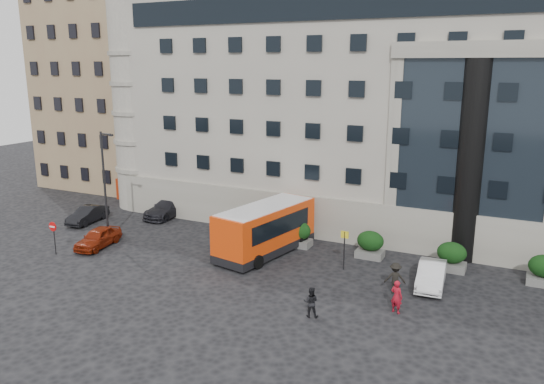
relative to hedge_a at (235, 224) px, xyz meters
The scene contains 23 objects.
ground 8.81m from the hedge_a, 62.85° to the right, with size 120.00×120.00×0.00m, color black.
civic_building 19.15m from the hedge_a, 54.85° to the left, with size 44.00×24.00×18.00m, color gray.
entrance_column 17.13m from the hedge_a, ahead, with size 1.80×1.80×13.00m, color black.
apartment_near 25.12m from the hedge_a, 148.62° to the left, with size 14.00×14.00×20.00m, color #8B6F51.
apartment_far 39.27m from the hedge_a, 127.29° to the left, with size 13.00×13.00×22.00m, color brown.
hedge_a is the anchor object (origin of this frame).
hedge_b 5.20m from the hedge_a, ahead, with size 1.80×1.26×1.84m.
hedge_c 10.40m from the hedge_a, ahead, with size 1.80×1.26×1.84m.
hedge_d 15.60m from the hedge_a, ahead, with size 1.80×1.26×1.84m.
hedge_e 20.80m from the hedge_a, ahead, with size 1.80×1.26×1.84m.
street_lamp 9.89m from the hedge_a, 148.84° to the right, with size 1.16×0.18×8.00m.
bus_stop_sign 9.94m from the hedge_a, 16.42° to the right, with size 0.50×0.08×2.52m.
no_entry_sign 12.64m from the hedge_a, 135.52° to the right, with size 0.64×0.16×2.32m.
minibus 4.49m from the hedge_a, 31.85° to the right, with size 4.29×8.41×3.35m.
red_truck 15.09m from the hedge_a, 152.94° to the left, with size 3.04×6.08×3.21m.
parked_car_a 9.83m from the hedge_a, 139.75° to the right, with size 1.62×4.03×1.37m, color maroon.
parked_car_b 12.76m from the hedge_a, 169.95° to the right, with size 1.41×4.03×1.33m, color black.
parked_car_c 8.03m from the hedge_a, 164.48° to the left, with size 2.09×5.15×1.49m, color black.
parked_car_d 10.33m from the hedge_a, 136.56° to the left, with size 2.57×5.58×1.55m, color black.
white_taxi 15.21m from the hedge_a, 11.55° to the right, with size 1.49×4.27×1.41m, color silver.
pedestrian_a 15.67m from the hedge_a, 27.86° to the right, with size 0.65×0.43×1.78m, color #A51020.
pedestrian_b 13.94m from the hedge_a, 44.02° to the right, with size 0.78×0.61×1.61m, color black.
pedestrian_c 14.14m from the hedge_a, 20.60° to the right, with size 1.18×0.68×1.83m, color black.
Camera 1 is at (15.15, -25.20, 12.65)m, focal length 35.00 mm.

